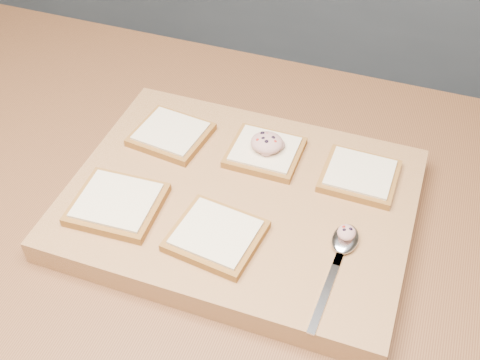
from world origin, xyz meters
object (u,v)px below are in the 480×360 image
Objects in this scene: cutting_board at (240,203)px; tuna_salad_dollop at (267,142)px; bread_far_center at (265,152)px; spoon at (343,246)px.

tuna_salad_dollop is at bearing 83.26° from cutting_board.
cutting_board is 9.86× the size of tuna_salad_dollop.
cutting_board is at bearing -96.74° from tuna_salad_dollop.
bread_far_center is at bearing -173.81° from tuna_salad_dollop.
cutting_board is at bearing 163.04° from spoon.
spoon is at bearing -16.96° from cutting_board.
bread_far_center reaches higher than cutting_board.
cutting_board is 0.18m from spoon.
bread_far_center is 0.60× the size of spoon.
spoon is (0.16, -0.15, -0.02)m from tuna_salad_dollop.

